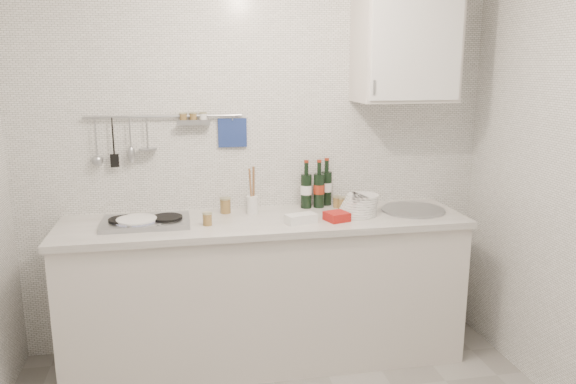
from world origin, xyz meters
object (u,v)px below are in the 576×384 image
at_px(wall_cabinet, 406,44).
at_px(plate_stack_hob, 135,223).
at_px(wine_bottles, 317,183).
at_px(utensil_crock, 252,202).
at_px(plate_stack_sink, 359,205).

bearing_deg(wall_cabinet, plate_stack_hob, -174.89).
height_order(wall_cabinet, wine_bottles, wall_cabinet).
bearing_deg(wine_bottles, utensil_crock, -168.27).
bearing_deg(wine_bottles, plate_stack_hob, -167.27).
distance_m(wall_cabinet, utensil_crock, 1.36).
relative_size(plate_stack_hob, utensil_crock, 0.85).
distance_m(plate_stack_sink, utensil_crock, 0.67).
height_order(plate_stack_sink, wine_bottles, wine_bottles).
xyz_separation_m(plate_stack_sink, wine_bottles, (-0.21, 0.24, 0.10)).
bearing_deg(plate_stack_hob, plate_stack_sink, 0.69).
xyz_separation_m(wall_cabinet, plate_stack_hob, (-1.66, -0.15, -1.01)).
bearing_deg(plate_stack_sink, plate_stack_hob, -179.31).
xyz_separation_m(wall_cabinet, utensil_crock, (-0.96, 0.02, -0.96)).
xyz_separation_m(wall_cabinet, plate_stack_sink, (-0.31, -0.13, -0.97)).
distance_m(wall_cabinet, plate_stack_hob, 1.95).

